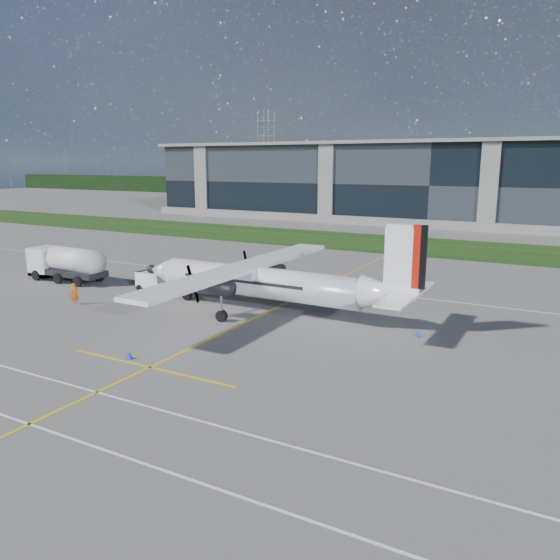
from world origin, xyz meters
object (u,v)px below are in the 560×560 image
(pylon_west, at_px, (266,153))
(safety_cone_nose_port, at_px, (138,297))
(ground_crew_person, at_px, (75,292))
(fuel_tanker_truck, at_px, (62,264))
(baggage_tug, at_px, (152,281))
(safety_cone_portwing, at_px, (130,355))
(turboprop_aircraft, at_px, (268,265))
(safety_cone_stbdwing, at_px, (311,279))
(safety_cone_tail, at_px, (417,333))
(safety_cone_nose_stbd, at_px, (172,290))

(pylon_west, distance_m, safety_cone_nose_port, 161.64)
(ground_crew_person, bearing_deg, fuel_tanker_truck, 83.36)
(baggage_tug, xyz_separation_m, safety_cone_portwing, (11.16, -14.49, -0.61))
(pylon_west, relative_size, turboprop_aircraft, 1.19)
(safety_cone_stbdwing, distance_m, safety_cone_portwing, 25.09)
(pylon_west, bearing_deg, safety_cone_tail, -56.36)
(turboprop_aircraft, distance_m, baggage_tug, 13.71)
(pylon_west, relative_size, safety_cone_stbdwing, 60.00)
(safety_cone_tail, bearing_deg, safety_cone_portwing, -138.03)
(safety_cone_nose_port, bearing_deg, safety_cone_nose_stbd, 78.11)
(fuel_tanker_truck, bearing_deg, baggage_tug, 5.31)
(ground_crew_person, bearing_deg, safety_cone_tail, -50.70)
(baggage_tug, xyz_separation_m, safety_cone_stbdwing, (11.23, 10.60, -0.61))
(baggage_tug, height_order, safety_cone_stbdwing, baggage_tug)
(safety_cone_nose_stbd, bearing_deg, turboprop_aircraft, -8.12)
(fuel_tanker_truck, xyz_separation_m, baggage_tug, (10.73, 1.00, -0.86))
(turboprop_aircraft, relative_size, safety_cone_tail, 50.61)
(safety_cone_nose_stbd, xyz_separation_m, safety_cone_portwing, (8.98, -14.68, 0.00))
(turboprop_aircraft, xyz_separation_m, safety_cone_tail, (11.94, -0.42, -3.55))
(ground_crew_person, relative_size, safety_cone_nose_port, 4.13)
(turboprop_aircraft, bearing_deg, safety_cone_nose_port, -170.74)
(ground_crew_person, relative_size, safety_cone_stbdwing, 4.13)
(baggage_tug, relative_size, safety_cone_nose_port, 5.71)
(safety_cone_stbdwing, bearing_deg, baggage_tug, -136.66)
(turboprop_aircraft, distance_m, safety_cone_nose_port, 12.55)
(safety_cone_tail, relative_size, safety_cone_portwing, 1.00)
(safety_cone_tail, distance_m, safety_cone_nose_stbd, 23.16)
(fuel_tanker_truck, xyz_separation_m, safety_cone_stbdwing, (21.96, 11.60, -1.46))
(fuel_tanker_truck, height_order, safety_cone_portwing, fuel_tanker_truck)
(safety_cone_nose_port, height_order, safety_cone_portwing, same)
(turboprop_aircraft, height_order, ground_crew_person, turboprop_aircraft)
(fuel_tanker_truck, xyz_separation_m, safety_cone_nose_stbd, (12.91, 1.19, -1.46))
(pylon_west, relative_size, safety_cone_nose_port, 60.00)
(safety_cone_portwing, bearing_deg, pylon_west, 117.50)
(safety_cone_nose_port, bearing_deg, baggage_tug, 113.31)
(safety_cone_tail, height_order, safety_cone_portwing, same)
(pylon_west, bearing_deg, safety_cone_nose_stbd, -62.93)
(pylon_west, xyz_separation_m, safety_cone_portwing, (80.96, -155.51, -14.75))
(fuel_tanker_truck, distance_m, safety_cone_nose_port, 12.47)
(safety_cone_portwing, bearing_deg, ground_crew_person, 150.73)
(ground_crew_person, relative_size, safety_cone_portwing, 4.13)
(turboprop_aircraft, height_order, safety_cone_stbdwing, turboprop_aircraft)
(pylon_west, distance_m, ground_crew_person, 163.42)
(turboprop_aircraft, bearing_deg, pylon_west, 120.27)
(safety_cone_portwing, bearing_deg, turboprop_aircraft, 80.66)
(pylon_west, height_order, ground_crew_person, pylon_west)
(safety_cone_nose_stbd, height_order, safety_cone_portwing, same)
(fuel_tanker_truck, height_order, safety_cone_nose_stbd, fuel_tanker_truck)
(baggage_tug, xyz_separation_m, safety_cone_nose_port, (1.44, -3.34, -0.61))
(safety_cone_nose_stbd, bearing_deg, safety_cone_stbdwing, 48.99)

